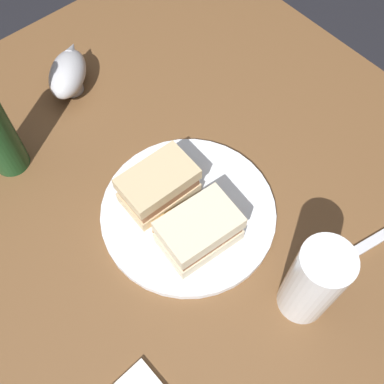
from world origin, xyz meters
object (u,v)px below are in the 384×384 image
sandwich_half_left (158,186)px  gravy_boat (68,73)px  sandwich_half_right (199,231)px  fork (383,235)px  plate (188,212)px  pint_glass (311,285)px

sandwich_half_left → gravy_boat: (-0.30, 0.02, -0.00)m
sandwich_half_right → fork: 0.30m
plate → pint_glass: (0.22, 0.03, 0.07)m
sandwich_half_left → plate: bearing=19.6°
pint_glass → gravy_boat: bearing=-177.3°
plate → pint_glass: bearing=8.8°
sandwich_half_right → pint_glass: (0.17, 0.06, 0.02)m
plate → gravy_boat: gravy_boat is taller
pint_glass → fork: size_ratio=0.94×
sandwich_half_right → gravy_boat: size_ratio=0.96×
plate → fork: size_ratio=1.61×
plate → fork: (0.24, 0.21, -0.00)m
plate → sandwich_half_right: size_ratio=2.33×
sandwich_half_right → pint_glass: size_ratio=0.73×
plate → sandwich_half_left: (-0.05, -0.02, 0.04)m
sandwich_half_right → pint_glass: bearing=18.1°
fork → plate: bearing=-37.0°
plate → sandwich_half_left: sandwich_half_left is taller
plate → fork: plate is taller
pint_glass → sandwich_half_left: bearing=-169.1°
plate → sandwich_half_left: 0.07m
pint_glass → plate: bearing=-171.2°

